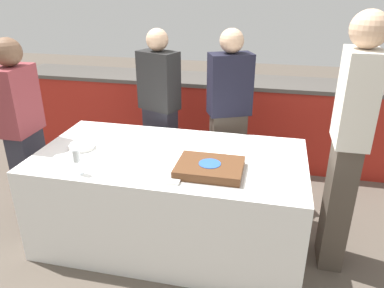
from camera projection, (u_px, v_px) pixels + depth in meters
ground_plane at (172, 236)px, 3.03m from camera, size 14.00×14.00×0.00m
back_counter at (208, 118)px, 4.26m from camera, size 4.40×0.58×0.92m
dining_table at (171, 197)px, 2.88m from camera, size 1.96×1.02×0.73m
cake at (210, 168)px, 2.47m from camera, size 0.47×0.38×0.07m
plate_stack at (82, 146)px, 2.83m from camera, size 0.19×0.19×0.04m
wine_glass at (76, 157)px, 2.42m from camera, size 0.07×0.07×0.17m
side_plate_near_cake at (214, 150)px, 2.79m from camera, size 0.19×0.19×0.00m
utensil_pile at (170, 180)px, 2.36m from camera, size 0.13×0.08×0.02m
person_cutting_cake at (229, 116)px, 3.29m from camera, size 0.41×0.33×1.55m
person_seated_left at (23, 132)px, 2.95m from camera, size 0.21×0.33×1.53m
person_seated_right at (348, 143)px, 2.41m from camera, size 0.22×0.32×1.76m
person_standing_back at (160, 112)px, 3.42m from camera, size 0.40×0.32×1.53m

